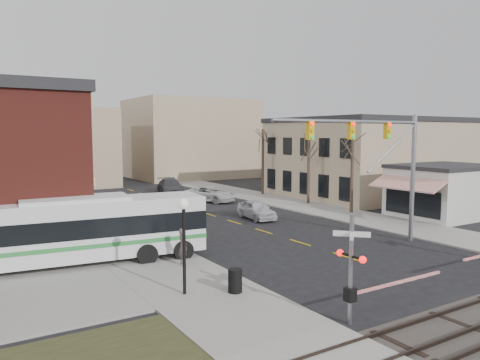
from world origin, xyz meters
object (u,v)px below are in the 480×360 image
object	(u,v)px
transit_bus	(76,229)
car_d	(171,187)
rr_crossing_west	(359,269)
car_c	(211,194)
car_a	(257,210)
pedestrian_near	(183,247)
traffic_signal_mast	(381,151)
pedestrian_far	(144,246)
car_b	(182,206)
trash_bin	(235,281)
street_lamp	(184,226)

from	to	relation	value
transit_bus	car_d	xyz separation A→B (m)	(15.67, 23.97, -1.06)
rr_crossing_west	car_c	bearing A→B (deg)	71.56
car_a	pedestrian_near	xyz separation A→B (m)	(-10.80, -9.30, 0.32)
transit_bus	pedestrian_near	distance (m)	5.58
traffic_signal_mast	pedestrian_far	xyz separation A→B (m)	(-13.39, 3.89, -4.85)
transit_bus	car_b	distance (m)	15.98
transit_bus	car_d	size ratio (longest dim) A/B	2.28
car_b	trash_bin	bearing A→B (deg)	65.59
transit_bus	pedestrian_far	size ratio (longest dim) A/B	8.10
street_lamp	pedestrian_near	world-z (taller)	street_lamp
traffic_signal_mast	car_b	xyz separation A→B (m)	(-5.28, 16.73, -5.11)
trash_bin	car_b	world-z (taller)	car_b
transit_bus	car_c	xyz separation A→B (m)	(16.78, 16.55, -1.15)
car_a	car_b	distance (m)	6.66
street_lamp	car_b	bearing A→B (deg)	65.46
transit_bus	pedestrian_far	bearing A→B (deg)	-25.92
transit_bus	pedestrian_far	distance (m)	3.55
car_b	pedestrian_near	size ratio (longest dim) A/B	2.18
car_b	rr_crossing_west	bearing A→B (deg)	74.33
transit_bus	rr_crossing_west	bearing A→B (deg)	-61.58
car_b	car_c	xyz separation A→B (m)	(5.61, 5.20, 0.08)
street_lamp	car_c	size ratio (longest dim) A/B	0.74
car_b	car_a	bearing A→B (deg)	122.79
trash_bin	car_d	bearing A→B (deg)	71.02
rr_crossing_west	street_lamp	distance (m)	7.21
car_a	car_c	size ratio (longest dim) A/B	0.81
street_lamp	car_a	size ratio (longest dim) A/B	0.91
street_lamp	car_c	world-z (taller)	street_lamp
pedestrian_near	car_c	bearing A→B (deg)	-26.05
transit_bus	car_b	bearing A→B (deg)	45.45
rr_crossing_west	car_c	xyz separation A→B (m)	(9.81, 29.43, -1.21)
rr_crossing_west	trash_bin	size ratio (longest dim) A/B	5.61
transit_bus	street_lamp	distance (m)	7.73
car_b	pedestrian_near	bearing A→B (deg)	59.54
trash_bin	car_a	size ratio (longest dim) A/B	0.23
traffic_signal_mast	pedestrian_near	size ratio (longest dim) A/B	5.82
traffic_signal_mast	pedestrian_far	size ratio (longest dim) A/B	6.69
pedestrian_far	traffic_signal_mast	bearing A→B (deg)	-46.19
rr_crossing_west	car_b	size ratio (longest dim) A/B	1.35
street_lamp	car_d	bearing A→B (deg)	67.42
pedestrian_near	traffic_signal_mast	bearing A→B (deg)	-94.77
street_lamp	rr_crossing_west	bearing A→B (deg)	-53.52
car_d	car_c	bearing A→B (deg)	-68.49
transit_bus	car_a	bearing A→B (deg)	21.87
car_d	pedestrian_far	size ratio (longest dim) A/B	3.55
trash_bin	car_b	size ratio (longest dim) A/B	0.24
transit_bus	car_d	bearing A→B (deg)	56.83
pedestrian_far	transit_bus	bearing A→B (deg)	124.09
street_lamp	car_a	xyz separation A→B (m)	(12.60, 13.30, -2.28)
street_lamp	pedestrian_near	bearing A→B (deg)	65.81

